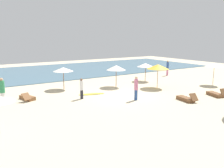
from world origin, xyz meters
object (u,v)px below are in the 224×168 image
(umbrella_0, at_px, (116,68))
(person_1, at_px, (82,88))
(umbrella_1, at_px, (158,67))
(person_3, at_px, (136,88))
(lounger_2, at_px, (186,99))
(person_4, at_px, (2,91))
(umbrella_2, at_px, (63,69))
(lounger_0, at_px, (216,94))
(lounger_1, at_px, (27,98))
(umbrella_5, at_px, (146,65))
(surfboard, at_px, (92,94))
(umbrella_3, at_px, (214,65))
(person_2, at_px, (168,68))

(umbrella_0, xyz_separation_m, person_1, (-4.90, -2.41, -1.06))
(umbrella_1, bearing_deg, person_1, 179.28)
(umbrella_0, xyz_separation_m, person_3, (-1.46, -5.04, -0.93))
(lounger_2, bearing_deg, umbrella_1, 72.82)
(person_3, bearing_deg, person_4, 153.34)
(umbrella_0, relative_size, umbrella_2, 1.03)
(lounger_0, relative_size, person_1, 1.05)
(umbrella_1, bearing_deg, person_4, 171.71)
(umbrella_2, bearing_deg, lounger_1, -151.62)
(lounger_0, xyz_separation_m, person_4, (-15.41, 7.14, 0.82))
(umbrella_5, xyz_separation_m, surfboard, (-8.01, -2.33, -1.77))
(lounger_0, height_order, person_1, person_1)
(umbrella_5, distance_m, person_3, 8.36)
(umbrella_1, relative_size, lounger_2, 1.32)
(umbrella_3, xyz_separation_m, person_4, (-19.42, 4.10, -1.09))
(umbrella_5, height_order, lounger_2, umbrella_5)
(umbrella_0, relative_size, person_2, 1.11)
(person_3, bearing_deg, person_2, 33.71)
(umbrella_1, xyz_separation_m, lounger_0, (1.80, -5.16, -1.90))
(surfboard, bearing_deg, umbrella_0, 23.29)
(lounger_2, xyz_separation_m, person_4, (-12.12, 6.81, 0.82))
(lounger_1, bearing_deg, umbrella_0, 2.13)
(umbrella_0, distance_m, lounger_1, 8.84)
(lounger_0, bearing_deg, person_2, 66.16)
(person_3, bearing_deg, surfboard, 120.75)
(person_3, height_order, person_4, person_4)
(umbrella_3, height_order, lounger_1, umbrella_3)
(umbrella_5, relative_size, surfboard, 0.87)
(lounger_2, bearing_deg, person_2, 51.22)
(umbrella_3, distance_m, surfboard, 13.07)
(umbrella_3, relative_size, surfboard, 0.98)
(umbrella_3, distance_m, person_4, 19.88)
(umbrella_1, relative_size, person_3, 1.20)
(umbrella_5, xyz_separation_m, person_4, (-14.90, -1.33, -0.82))
(umbrella_0, bearing_deg, person_1, -153.78)
(umbrella_3, xyz_separation_m, umbrella_5, (-4.52, 5.44, -0.27))
(umbrella_2, relative_size, person_1, 1.25)
(umbrella_0, distance_m, umbrella_2, 5.12)
(umbrella_3, distance_m, person_1, 14.11)
(person_4, bearing_deg, person_2, 7.74)
(surfboard, bearing_deg, lounger_0, -35.77)
(umbrella_3, height_order, person_3, umbrella_3)
(lounger_2, xyz_separation_m, person_1, (-6.58, 4.93, 0.69))
(person_3, bearing_deg, umbrella_0, 73.82)
(umbrella_2, bearing_deg, umbrella_1, -28.18)
(umbrella_3, height_order, person_1, umbrella_3)
(surfboard, bearing_deg, person_1, -146.76)
(person_2, bearing_deg, lounger_2, -128.78)
(lounger_2, distance_m, person_3, 3.99)
(umbrella_2, xyz_separation_m, umbrella_3, (13.79, -6.40, 0.18))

